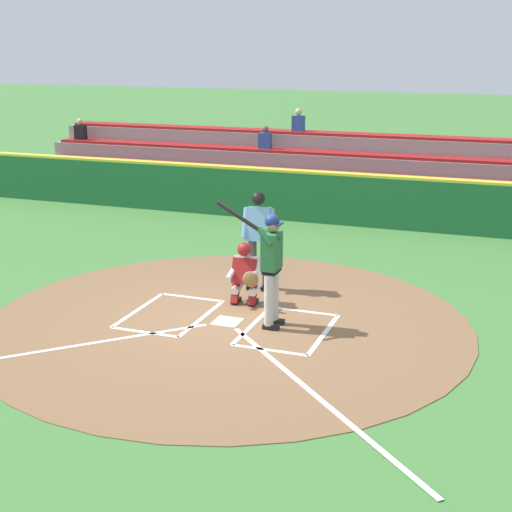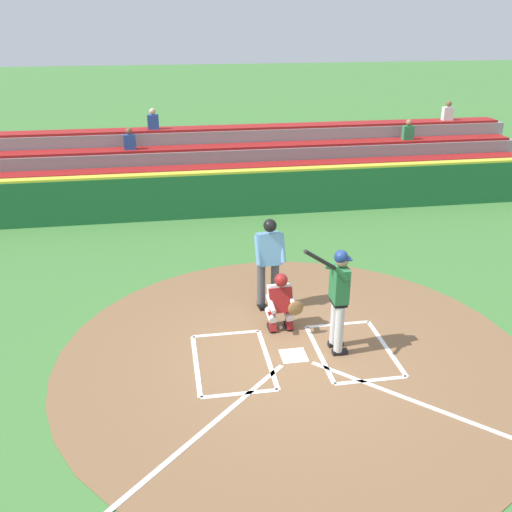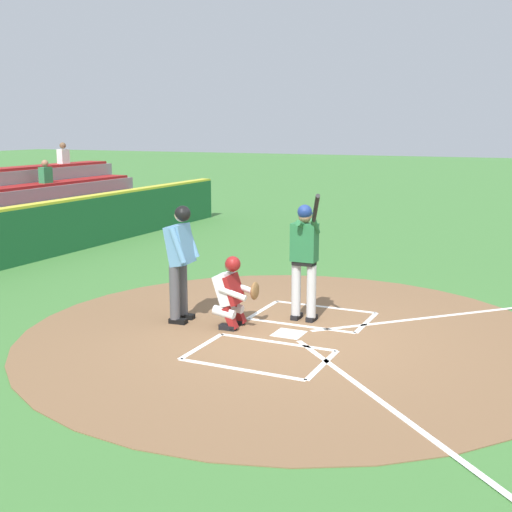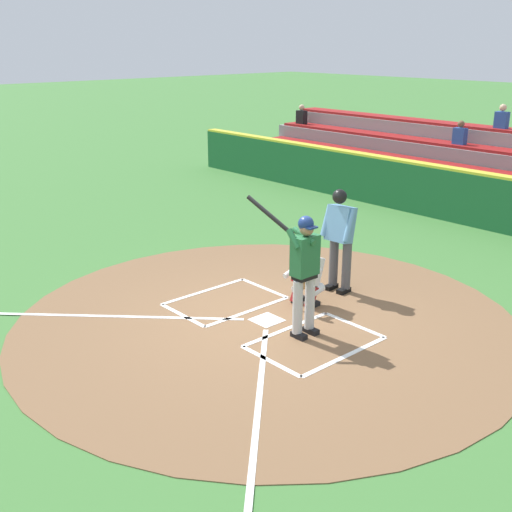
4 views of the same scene
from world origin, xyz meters
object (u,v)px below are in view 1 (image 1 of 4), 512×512
(baseball, at_px, (245,303))
(batter, at_px, (271,262))
(catcher, at_px, (245,272))
(plate_umpire, at_px, (259,233))

(baseball, bearing_deg, batter, 131.59)
(batter, bearing_deg, baseball, -48.41)
(catcher, relative_size, plate_umpire, 0.61)
(catcher, bearing_deg, plate_umpire, -85.78)
(catcher, xyz_separation_m, plate_umpire, (0.06, -0.88, 0.49))
(batter, distance_m, catcher, 1.28)
(plate_umpire, xyz_separation_m, baseball, (-0.06, 0.89, -1.04))
(batter, distance_m, baseball, 1.58)
(batter, xyz_separation_m, catcher, (0.78, -0.88, -0.51))
(plate_umpire, bearing_deg, batter, 115.50)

